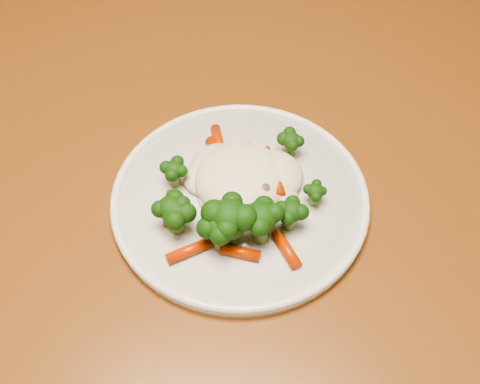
{
  "coord_description": "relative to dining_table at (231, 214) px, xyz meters",
  "views": [
    {
      "loc": [
        -0.25,
        -0.38,
        1.29
      ],
      "look_at": [
        -0.29,
        0.02,
        0.77
      ],
      "focal_mm": 45.0,
      "sensor_mm": 36.0,
      "label": 1
    }
  ],
  "objects": [
    {
      "name": "dining_table",
      "position": [
        0.0,
        0.0,
        0.0
      ],
      "size": [
        1.35,
        1.0,
        0.75
      ],
      "rotation": [
        0.0,
        0.0,
        0.14
      ],
      "color": "brown",
      "rests_on": "ground"
    },
    {
      "name": "meal",
      "position": [
        0.01,
        -0.07,
        0.13
      ],
      "size": [
        0.19,
        0.19,
        0.05
      ],
      "color": "beige",
      "rests_on": "plate"
    },
    {
      "name": "plate",
      "position": [
        0.02,
        -0.05,
        0.1
      ],
      "size": [
        0.28,
        0.28,
        0.01
      ],
      "primitive_type": "cylinder",
      "color": "silver",
      "rests_on": "dining_table"
    }
  ]
}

